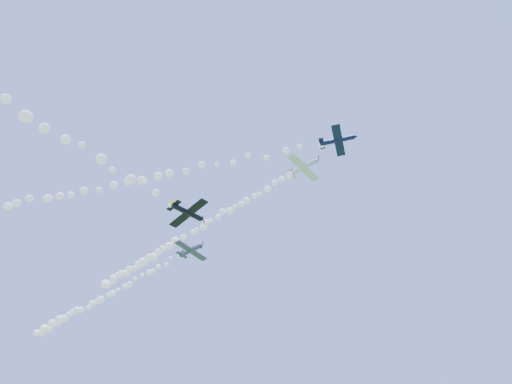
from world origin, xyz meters
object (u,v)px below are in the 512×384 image
Objects in this scene: plane_navy at (338,140)px; plane_grey at (191,250)px; plane_black at (188,213)px; plane_white at (303,167)px.

plane_grey is at bearing 155.84° from plane_navy.
plane_navy is 27.01m from plane_black.
plane_black is (-22.96, -9.20, -10.86)m from plane_navy.
plane_white is 1.12× the size of plane_navy.
plane_white is at bearing 133.43° from plane_navy.
plane_white reaches higher than plane_grey.
plane_grey is 1.00× the size of plane_black.
plane_white reaches higher than plane_black.
plane_black is (-13.77, -14.28, -12.99)m from plane_white.
plane_white is 1.04× the size of plane_black.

